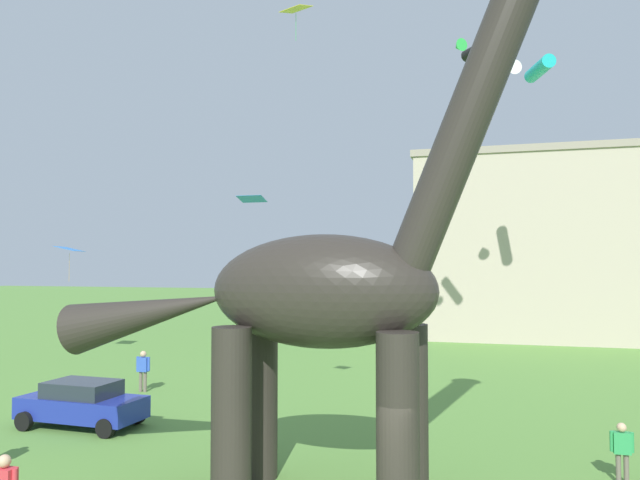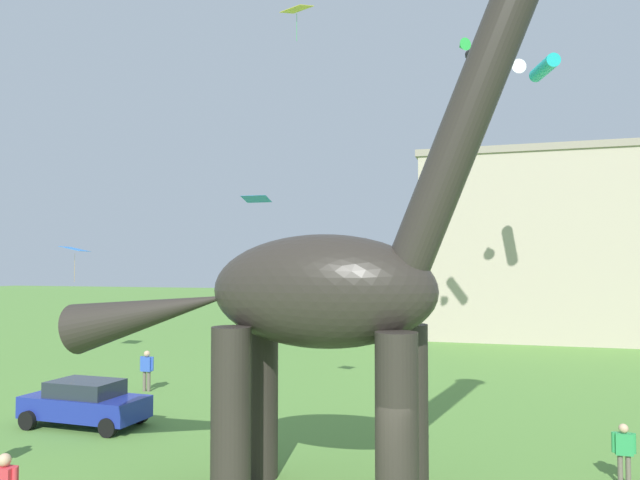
{
  "view_description": "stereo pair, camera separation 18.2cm",
  "coord_description": "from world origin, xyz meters",
  "px_view_note": "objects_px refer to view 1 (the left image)",
  "views": [
    {
      "loc": [
        2.76,
        -11.55,
        5.48
      ],
      "look_at": [
        -1.4,
        3.14,
        6.1
      ],
      "focal_mm": 34.24,
      "sensor_mm": 36.0,
      "label": 1
    },
    {
      "loc": [
        2.93,
        -11.5,
        5.48
      ],
      "look_at": [
        -1.4,
        3.14,
        6.1
      ],
      "focal_mm": 34.24,
      "sensor_mm": 36.0,
      "label": 2
    }
  ],
  "objects_px": {
    "kite_mid_left": "(70,249)",
    "kite_far_right": "(534,69)",
    "parked_sedan_left": "(82,403)",
    "person_vendor_side": "(143,367)",
    "person_strolling_adult": "(622,447)",
    "kite_apex": "(296,9)",
    "dinosaur_sculpture": "(319,291)",
    "kite_drifting": "(474,49)",
    "kite_near_high": "(252,199)"
  },
  "relations": [
    {
      "from": "kite_mid_left",
      "to": "kite_far_right",
      "type": "xyz_separation_m",
      "value": [
        25.98,
        3.06,
        9.32
      ]
    },
    {
      "from": "parked_sedan_left",
      "to": "kite_mid_left",
      "type": "distance_m",
      "value": 17.14
    },
    {
      "from": "person_vendor_side",
      "to": "person_strolling_adult",
      "type": "bearing_deg",
      "value": -24.35
    },
    {
      "from": "kite_apex",
      "to": "dinosaur_sculpture",
      "type": "bearing_deg",
      "value": -59.75
    },
    {
      "from": "person_strolling_adult",
      "to": "kite_far_right",
      "type": "distance_m",
      "value": 22.06
    },
    {
      "from": "person_vendor_side",
      "to": "person_strolling_adult",
      "type": "distance_m",
      "value": 18.82
    },
    {
      "from": "person_strolling_adult",
      "to": "kite_far_right",
      "type": "xyz_separation_m",
      "value": [
        -0.89,
        16.33,
        14.81
      ]
    },
    {
      "from": "dinosaur_sculpture",
      "to": "person_vendor_side",
      "type": "xyz_separation_m",
      "value": [
        -10.61,
        9.41,
        -3.79
      ]
    },
    {
      "from": "person_vendor_side",
      "to": "kite_apex",
      "type": "height_order",
      "value": "kite_apex"
    },
    {
      "from": "person_strolling_adult",
      "to": "kite_drifting",
      "type": "distance_m",
      "value": 19.72
    },
    {
      "from": "person_strolling_adult",
      "to": "parked_sedan_left",
      "type": "bearing_deg",
      "value": -122.94
    },
    {
      "from": "dinosaur_sculpture",
      "to": "person_vendor_side",
      "type": "bearing_deg",
      "value": 141.68
    },
    {
      "from": "parked_sedan_left",
      "to": "kite_near_high",
      "type": "height_order",
      "value": "kite_near_high"
    },
    {
      "from": "kite_far_right",
      "to": "person_vendor_side",
      "type": "bearing_deg",
      "value": -149.58
    },
    {
      "from": "kite_mid_left",
      "to": "kite_apex",
      "type": "xyz_separation_m",
      "value": [
        18.43,
        -13.86,
        6.42
      ]
    },
    {
      "from": "kite_apex",
      "to": "kite_near_high",
      "type": "relative_size",
      "value": 0.58
    },
    {
      "from": "person_strolling_adult",
      "to": "kite_apex",
      "type": "distance_m",
      "value": 14.61
    },
    {
      "from": "person_vendor_side",
      "to": "kite_apex",
      "type": "relative_size",
      "value": 1.72
    },
    {
      "from": "dinosaur_sculpture",
      "to": "kite_far_right",
      "type": "xyz_separation_m",
      "value": [
        6.17,
        19.27,
        10.87
      ]
    },
    {
      "from": "person_vendor_side",
      "to": "kite_mid_left",
      "type": "relative_size",
      "value": 0.84
    },
    {
      "from": "parked_sedan_left",
      "to": "kite_apex",
      "type": "relative_size",
      "value": 4.2
    },
    {
      "from": "kite_drifting",
      "to": "person_strolling_adult",
      "type": "bearing_deg",
      "value": -73.06
    },
    {
      "from": "kite_mid_left",
      "to": "kite_apex",
      "type": "height_order",
      "value": "kite_apex"
    },
    {
      "from": "dinosaur_sculpture",
      "to": "person_strolling_adult",
      "type": "bearing_deg",
      "value": 25.86
    },
    {
      "from": "kite_mid_left",
      "to": "kite_drifting",
      "type": "distance_m",
      "value": 24.9
    },
    {
      "from": "dinosaur_sculpture",
      "to": "person_vendor_side",
      "type": "distance_m",
      "value": 14.68
    },
    {
      "from": "person_strolling_adult",
      "to": "kite_mid_left",
      "type": "relative_size",
      "value": 0.72
    },
    {
      "from": "person_vendor_side",
      "to": "kite_far_right",
      "type": "height_order",
      "value": "kite_far_right"
    },
    {
      "from": "parked_sedan_left",
      "to": "kite_near_high",
      "type": "distance_m",
      "value": 20.6
    },
    {
      "from": "parked_sedan_left",
      "to": "kite_mid_left",
      "type": "bearing_deg",
      "value": 132.24
    },
    {
      "from": "person_strolling_adult",
      "to": "kite_apex",
      "type": "relative_size",
      "value": 1.48
    },
    {
      "from": "person_vendor_side",
      "to": "kite_drifting",
      "type": "relative_size",
      "value": 0.82
    },
    {
      "from": "kite_drifting",
      "to": "kite_near_high",
      "type": "xyz_separation_m",
      "value": [
        -14.14,
        6.91,
        -6.01
      ]
    },
    {
      "from": "kite_mid_left",
      "to": "kite_far_right",
      "type": "relative_size",
      "value": 0.78
    },
    {
      "from": "person_vendor_side",
      "to": "kite_apex",
      "type": "bearing_deg",
      "value": -41.62
    },
    {
      "from": "person_vendor_side",
      "to": "kite_drifting",
      "type": "bearing_deg",
      "value": 19.06
    },
    {
      "from": "dinosaur_sculpture",
      "to": "parked_sedan_left",
      "type": "distance_m",
      "value": 10.93
    },
    {
      "from": "parked_sedan_left",
      "to": "kite_apex",
      "type": "distance_m",
      "value": 14.53
    },
    {
      "from": "kite_apex",
      "to": "kite_drifting",
      "type": "xyz_separation_m",
      "value": [
        4.64,
        13.03,
        2.9
      ]
    },
    {
      "from": "person_strolling_adult",
      "to": "kite_drifting",
      "type": "relative_size",
      "value": 0.71
    },
    {
      "from": "kite_far_right",
      "to": "kite_near_high",
      "type": "bearing_deg",
      "value": 169.92
    },
    {
      "from": "person_strolling_adult",
      "to": "kite_mid_left",
      "type": "distance_m",
      "value": 30.47
    },
    {
      "from": "person_vendor_side",
      "to": "kite_mid_left",
      "type": "height_order",
      "value": "kite_mid_left"
    },
    {
      "from": "person_vendor_side",
      "to": "kite_drifting",
      "type": "xyz_separation_m",
      "value": [
        13.88,
        5.97,
        14.66
      ]
    },
    {
      "from": "person_strolling_adult",
      "to": "kite_apex",
      "type": "bearing_deg",
      "value": -116.07
    },
    {
      "from": "parked_sedan_left",
      "to": "kite_drifting",
      "type": "xyz_separation_m",
      "value": [
        12.7,
        11.61,
        14.92
      ]
    },
    {
      "from": "parked_sedan_left",
      "to": "kite_far_right",
      "type": "bearing_deg",
      "value": 47.19
    },
    {
      "from": "kite_far_right",
      "to": "kite_drifting",
      "type": "relative_size",
      "value": 1.26
    },
    {
      "from": "dinosaur_sculpture",
      "to": "person_strolling_adult",
      "type": "xyz_separation_m",
      "value": [
        7.06,
        2.94,
        -3.94
      ]
    },
    {
      "from": "parked_sedan_left",
      "to": "kite_mid_left",
      "type": "height_order",
      "value": "kite_mid_left"
    }
  ]
}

